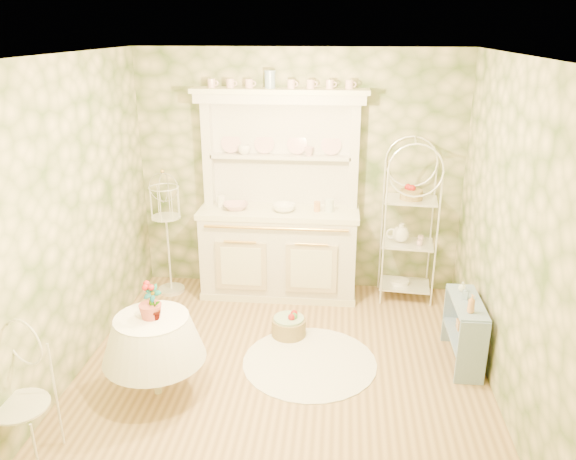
# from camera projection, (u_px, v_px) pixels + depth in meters

# --- Properties ---
(floor) EXTENTS (3.60, 3.60, 0.00)m
(floor) POSITION_uv_depth(u_px,v_px,m) (283.00, 369.00, 5.04)
(floor) COLOR tan
(floor) RESTS_ON ground
(ceiling) EXTENTS (3.60, 3.60, 0.00)m
(ceiling) POSITION_uv_depth(u_px,v_px,m) (281.00, 55.00, 4.12)
(ceiling) COLOR white
(ceiling) RESTS_ON floor
(wall_left) EXTENTS (3.60, 3.60, 0.00)m
(wall_left) POSITION_uv_depth(u_px,v_px,m) (71.00, 221.00, 4.74)
(wall_left) COLOR beige
(wall_left) RESTS_ON floor
(wall_right) EXTENTS (3.60, 3.60, 0.00)m
(wall_right) POSITION_uv_depth(u_px,v_px,m) (509.00, 235.00, 4.42)
(wall_right) COLOR beige
(wall_right) RESTS_ON floor
(wall_back) EXTENTS (3.60, 3.60, 0.00)m
(wall_back) POSITION_uv_depth(u_px,v_px,m) (299.00, 173.00, 6.26)
(wall_back) COLOR beige
(wall_back) RESTS_ON floor
(wall_front) EXTENTS (3.60, 3.60, 0.00)m
(wall_front) POSITION_uv_depth(u_px,v_px,m) (245.00, 346.00, 2.90)
(wall_front) COLOR beige
(wall_front) RESTS_ON floor
(kitchen_dresser) EXTENTS (1.87, 0.61, 2.29)m
(kitchen_dresser) POSITION_uv_depth(u_px,v_px,m) (279.00, 198.00, 6.09)
(kitchen_dresser) COLOR silver
(kitchen_dresser) RESTS_ON floor
(bakers_rack) EXTENTS (0.56, 0.43, 1.70)m
(bakers_rack) POSITION_uv_depth(u_px,v_px,m) (409.00, 226.00, 6.10)
(bakers_rack) COLOR white
(bakers_rack) RESTS_ON floor
(side_shelf) EXTENTS (0.31, 0.68, 0.57)m
(side_shelf) POSITION_uv_depth(u_px,v_px,m) (464.00, 334.00, 5.07)
(side_shelf) COLOR #7E9ABC
(side_shelf) RESTS_ON floor
(round_table) EXTENTS (0.73, 0.73, 0.76)m
(round_table) POSITION_uv_depth(u_px,v_px,m) (155.00, 354.00, 4.59)
(round_table) COLOR white
(round_table) RESTS_ON floor
(cafe_chair) EXTENTS (0.45, 0.45, 0.76)m
(cafe_chair) POSITION_uv_depth(u_px,v_px,m) (21.00, 414.00, 3.87)
(cafe_chair) COLOR white
(cafe_chair) RESTS_ON floor
(birdcage_stand) EXTENTS (0.35, 0.35, 1.34)m
(birdcage_stand) POSITION_uv_depth(u_px,v_px,m) (167.00, 237.00, 6.29)
(birdcage_stand) COLOR white
(birdcage_stand) RESTS_ON floor
(floor_basket) EXTENTS (0.47, 0.47, 0.23)m
(floor_basket) POSITION_uv_depth(u_px,v_px,m) (289.00, 325.00, 5.55)
(floor_basket) COLOR #9F8854
(floor_basket) RESTS_ON floor
(lace_rug) EXTENTS (1.51, 1.51, 0.01)m
(lace_rug) POSITION_uv_depth(u_px,v_px,m) (310.00, 362.00, 5.14)
(lace_rug) COLOR white
(lace_rug) RESTS_ON floor
(bowl_floral) EXTENTS (0.32, 0.32, 0.07)m
(bowl_floral) POSITION_uv_depth(u_px,v_px,m) (236.00, 208.00, 6.15)
(bowl_floral) COLOR white
(bowl_floral) RESTS_ON kitchen_dresser
(bowl_white) EXTENTS (0.25, 0.25, 0.08)m
(bowl_white) POSITION_uv_depth(u_px,v_px,m) (284.00, 211.00, 6.08)
(bowl_white) COLOR white
(bowl_white) RESTS_ON kitchen_dresser
(cup_left) EXTENTS (0.16, 0.16, 0.10)m
(cup_left) POSITION_uv_depth(u_px,v_px,m) (244.00, 152.00, 6.11)
(cup_left) COLOR white
(cup_left) RESTS_ON kitchen_dresser
(cup_right) EXTENTS (0.11, 0.11, 0.09)m
(cup_right) POSITION_uv_depth(u_px,v_px,m) (309.00, 153.00, 6.05)
(cup_right) COLOR white
(cup_right) RESTS_ON kitchen_dresser
(potted_geranium) EXTENTS (0.18, 0.14, 0.29)m
(potted_geranium) POSITION_uv_depth(u_px,v_px,m) (153.00, 304.00, 4.40)
(potted_geranium) COLOR #3F7238
(potted_geranium) RESTS_ON round_table
(bottle_amber) EXTENTS (0.08, 0.08, 0.16)m
(bottle_amber) POSITION_uv_depth(u_px,v_px,m) (471.00, 305.00, 4.74)
(bottle_amber) COLOR tan
(bottle_amber) RESTS_ON side_shelf
(bottle_blue) EXTENTS (0.07, 0.07, 0.12)m
(bottle_blue) POSITION_uv_depth(u_px,v_px,m) (465.00, 295.00, 4.99)
(bottle_blue) COLOR #819EBE
(bottle_blue) RESTS_ON side_shelf
(bottle_glass) EXTENTS (0.08, 0.08, 0.10)m
(bottle_glass) POSITION_uv_depth(u_px,v_px,m) (462.00, 288.00, 5.12)
(bottle_glass) COLOR silver
(bottle_glass) RESTS_ON side_shelf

